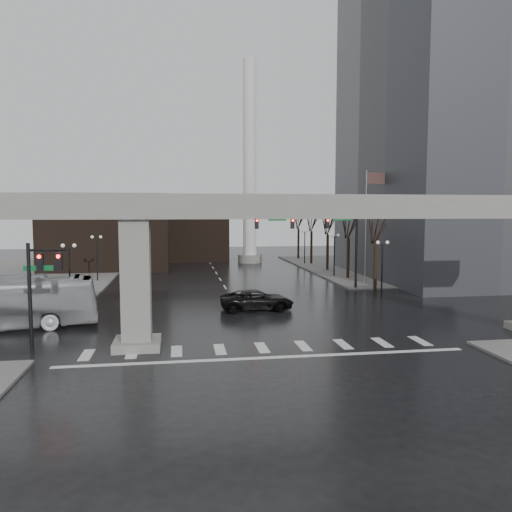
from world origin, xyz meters
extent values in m
plane|color=black|center=(0.00, 0.00, 0.00)|extent=(160.00, 160.00, 0.00)
cube|color=slate|center=(26.00, 36.00, 0.07)|extent=(28.00, 36.00, 0.15)
cube|color=slate|center=(-26.00, 36.00, 0.07)|extent=(28.00, 36.00, 0.15)
cube|color=gray|center=(0.00, 0.00, 8.00)|extent=(48.00, 2.20, 1.40)
cube|color=gray|center=(-7.00, 0.00, 3.65)|extent=(1.60, 1.60, 7.30)
cube|color=gray|center=(-7.00, 0.00, 0.25)|extent=(2.60, 2.60, 0.50)
cube|color=slate|center=(28.00, 26.00, 21.00)|extent=(22.00, 26.00, 42.00)
cube|color=black|center=(-14.00, 42.00, 5.00)|extent=(16.00, 14.00, 10.00)
cube|color=black|center=(-2.00, 52.00, 4.00)|extent=(10.00, 10.00, 8.00)
cylinder|color=silver|center=(6.00, 46.00, 15.00)|extent=(2.00, 2.00, 30.00)
cylinder|color=gray|center=(6.00, 46.00, 0.60)|extent=(3.60, 3.60, 1.20)
cylinder|color=black|center=(12.80, 18.80, 4.00)|extent=(0.24, 0.24, 8.00)
cylinder|color=black|center=(6.80, 18.80, 7.20)|extent=(12.00, 0.18, 0.18)
cube|color=black|center=(9.80, 18.80, 6.55)|extent=(0.35, 0.30, 1.00)
cube|color=black|center=(6.30, 18.80, 6.55)|extent=(0.35, 0.30, 1.00)
cube|color=black|center=(2.80, 18.80, 6.55)|extent=(0.35, 0.30, 1.00)
sphere|color=#FF0C05|center=(9.80, 18.62, 6.85)|extent=(0.20, 0.20, 0.20)
cube|color=#0C5728|center=(11.30, 18.80, 7.00)|extent=(1.80, 0.05, 0.35)
cube|color=#0C5728|center=(4.80, 18.80, 7.00)|extent=(1.80, 0.05, 0.35)
cylinder|color=black|center=(-12.80, 0.50, 3.00)|extent=(0.20, 0.20, 6.00)
cylinder|color=black|center=(-11.80, 0.50, 5.60)|extent=(2.00, 0.14, 0.14)
cube|color=black|center=(-12.20, 0.50, 4.95)|extent=(0.35, 0.30, 1.00)
cube|color=black|center=(-11.20, 0.50, 4.95)|extent=(0.35, 0.30, 1.00)
cube|color=#0C5728|center=(-12.30, 0.50, 4.60)|extent=(1.60, 0.05, 0.30)
cylinder|color=silver|center=(15.00, 22.00, 6.00)|extent=(0.12, 0.12, 12.00)
cube|color=red|center=(16.00, 22.00, 11.20)|extent=(2.00, 0.03, 1.20)
cylinder|color=black|center=(13.50, 14.00, 2.40)|extent=(0.14, 0.14, 4.80)
cube|color=black|center=(13.50, 14.00, 4.75)|extent=(0.90, 0.06, 0.06)
sphere|color=silver|center=(13.05, 14.00, 4.95)|extent=(0.32, 0.32, 0.32)
sphere|color=silver|center=(13.95, 14.00, 4.95)|extent=(0.32, 0.32, 0.32)
cylinder|color=black|center=(13.50, 28.00, 2.40)|extent=(0.14, 0.14, 4.80)
cube|color=black|center=(13.50, 28.00, 4.75)|extent=(0.90, 0.06, 0.06)
sphere|color=silver|center=(13.05, 28.00, 4.95)|extent=(0.32, 0.32, 0.32)
sphere|color=silver|center=(13.95, 28.00, 4.95)|extent=(0.32, 0.32, 0.32)
cylinder|color=black|center=(13.50, 42.00, 2.40)|extent=(0.14, 0.14, 4.80)
cube|color=black|center=(13.50, 42.00, 4.75)|extent=(0.90, 0.06, 0.06)
sphere|color=silver|center=(13.05, 42.00, 4.95)|extent=(0.32, 0.32, 0.32)
sphere|color=silver|center=(13.95, 42.00, 4.95)|extent=(0.32, 0.32, 0.32)
cylinder|color=black|center=(-13.50, 14.00, 2.40)|extent=(0.14, 0.14, 4.80)
cube|color=black|center=(-13.50, 14.00, 4.75)|extent=(0.90, 0.06, 0.06)
sphere|color=silver|center=(-13.95, 14.00, 4.95)|extent=(0.32, 0.32, 0.32)
sphere|color=silver|center=(-13.05, 14.00, 4.95)|extent=(0.32, 0.32, 0.32)
cylinder|color=black|center=(-13.50, 28.00, 2.40)|extent=(0.14, 0.14, 4.80)
cube|color=black|center=(-13.50, 28.00, 4.75)|extent=(0.90, 0.06, 0.06)
sphere|color=silver|center=(-13.95, 28.00, 4.95)|extent=(0.32, 0.32, 0.32)
sphere|color=silver|center=(-13.05, 28.00, 4.95)|extent=(0.32, 0.32, 0.32)
cylinder|color=black|center=(-13.50, 42.00, 2.40)|extent=(0.14, 0.14, 4.80)
cube|color=black|center=(-13.50, 42.00, 4.75)|extent=(0.90, 0.06, 0.06)
sphere|color=silver|center=(-13.95, 42.00, 4.95)|extent=(0.32, 0.32, 0.32)
sphere|color=silver|center=(-13.05, 42.00, 4.95)|extent=(0.32, 0.32, 0.32)
cylinder|color=black|center=(14.50, 18.00, 2.27)|extent=(0.34, 0.34, 4.55)
cylinder|color=black|center=(14.50, 18.00, 6.01)|extent=(0.12, 1.52, 2.98)
cylinder|color=black|center=(15.00, 18.25, 5.78)|extent=(0.83, 1.14, 2.51)
cylinder|color=black|center=(14.50, 26.00, 2.33)|extent=(0.34, 0.34, 4.66)
cylinder|color=black|center=(14.50, 26.00, 6.15)|extent=(0.12, 1.55, 3.05)
cylinder|color=black|center=(15.00, 26.25, 5.91)|extent=(0.85, 1.16, 2.57)
cylinder|color=black|center=(14.50, 34.00, 2.38)|extent=(0.34, 0.34, 4.76)
cylinder|color=black|center=(14.50, 34.00, 6.29)|extent=(0.12, 1.59, 3.11)
cylinder|color=black|center=(15.00, 34.25, 6.05)|extent=(0.86, 1.18, 2.62)
cylinder|color=black|center=(14.50, 42.00, 2.43)|extent=(0.34, 0.34, 4.87)
cylinder|color=black|center=(14.50, 42.00, 6.43)|extent=(0.12, 1.62, 3.18)
cylinder|color=black|center=(15.00, 42.25, 6.18)|extent=(0.88, 1.20, 2.68)
cylinder|color=black|center=(14.50, 50.00, 2.48)|extent=(0.34, 0.34, 4.97)
cylinder|color=black|center=(14.50, 50.00, 6.57)|extent=(0.12, 1.65, 3.25)
cylinder|color=black|center=(15.00, 50.25, 6.31)|extent=(0.89, 1.23, 2.74)
imported|color=black|center=(1.40, 9.72, 0.80)|extent=(5.78, 2.73, 1.60)
camera|label=1|loc=(-4.59, -28.41, 7.73)|focal=35.00mm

